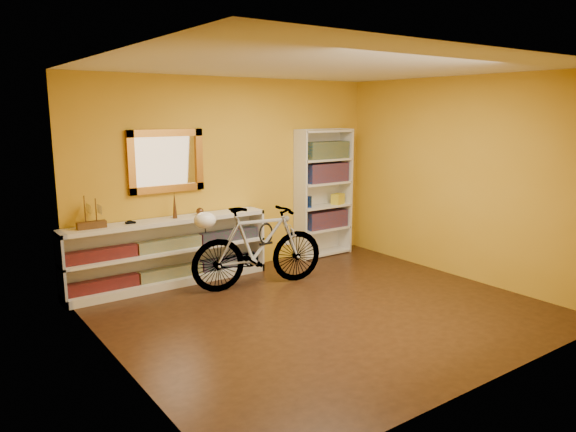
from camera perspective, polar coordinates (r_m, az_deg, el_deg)
floor at (r=6.01m, az=3.94°, el=-10.03°), size 4.50×4.00×0.01m
ceiling at (r=5.63m, az=4.31°, el=15.61°), size 4.50×4.00×0.01m
back_wall at (r=7.31m, az=-5.97°, el=4.30°), size 4.50×0.01×2.60m
left_wall at (r=4.60m, az=-18.10°, el=-0.24°), size 0.01×4.00×2.60m
right_wall at (r=7.31m, az=17.90°, el=3.82°), size 0.01×4.00×2.60m
gilt_mirror at (r=6.84m, az=-12.81°, el=5.72°), size 0.98×0.06×0.78m
wall_socket at (r=7.96m, az=-0.11°, el=-2.76°), size 0.09×0.02×0.09m
console_unit at (r=6.86m, az=-12.50°, el=-3.80°), size 2.60×0.35×0.85m
cd_row_lower at (r=6.92m, az=-12.34°, el=-5.88°), size 2.50×0.13×0.14m
cd_row_upper at (r=6.82m, az=-12.47°, el=-2.94°), size 2.50×0.13×0.14m
model_ship at (r=6.44m, az=-20.25°, el=0.41°), size 0.32×0.13×0.38m
toy_car at (r=6.61m, az=-16.39°, el=-0.78°), size 0.00×0.00×0.00m
bronze_ornament at (r=6.78m, az=-11.97°, el=1.15°), size 0.06×0.06×0.33m
decorative_orb at (r=6.94m, az=-9.34°, el=0.48°), size 0.10×0.10×0.10m
bookcase at (r=8.05m, az=3.80°, el=2.45°), size 0.90×0.30×1.90m
book_row_a at (r=8.16m, az=4.04°, el=-0.34°), size 0.70×0.22×0.26m
book_row_b at (r=8.05m, az=4.11°, el=4.63°), size 0.70×0.22×0.28m
book_row_c at (r=8.01m, az=4.14°, el=7.01°), size 0.70×0.22×0.25m
travel_mug at (r=7.88m, az=2.27°, el=1.52°), size 0.07×0.07×0.17m
red_tin at (r=7.88m, az=2.59°, el=6.67°), size 0.16×0.16×0.17m
yellow_bag at (r=8.20m, az=5.32°, el=1.82°), size 0.23×0.19×0.16m
bicycle at (r=6.65m, az=-3.17°, el=-3.25°), size 0.78×1.80×1.03m
helmet at (r=6.36m, az=-8.81°, el=-0.44°), size 0.26×0.25×0.20m
u_lock at (r=6.65m, az=-2.36°, el=-1.88°), size 0.20×0.02×0.20m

